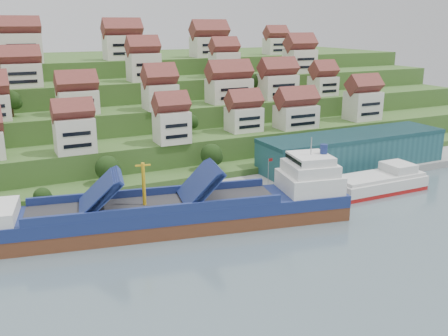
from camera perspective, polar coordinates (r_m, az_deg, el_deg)
ground at (r=117.36m, az=-0.06°, el=-5.90°), size 300.00×300.00×0.00m
quay at (r=138.33m, az=4.67°, el=-1.97°), size 180.00×14.00×2.20m
hillside at (r=209.49m, az=-12.67°, el=6.66°), size 260.00×128.00×31.00m
hillside_village at (r=166.77m, az=-8.91°, el=9.26°), size 158.76×64.14×29.82m
hillside_trees at (r=142.90m, az=-13.09°, el=3.62°), size 130.75×62.70×29.44m
warehouse at (r=156.37m, az=14.50°, el=2.03°), size 60.00×15.00×10.00m
flagpole at (r=131.59m, az=5.12°, el=-0.31°), size 1.28×0.16×8.00m
cargo_ship at (r=112.01m, az=-5.58°, el=-5.16°), size 85.22×28.67×18.77m
second_ship at (r=142.41m, az=17.39°, el=-1.62°), size 26.92×10.17×7.78m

